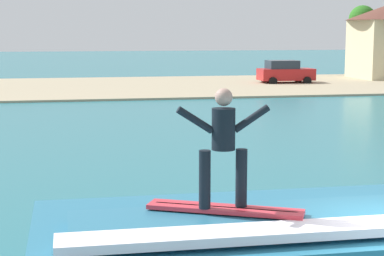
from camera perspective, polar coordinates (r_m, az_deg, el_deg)
The scene contains 5 objects.
surfboard at distance 9.13m, azimuth 2.86°, elevation -7.03°, with size 2.11×1.29×0.06m.
surfer at distance 8.91m, azimuth 2.74°, elevation -1.16°, with size 1.30×0.32×1.64m.
shoreline_bank at distance 48.83m, azimuth -5.43°, elevation 3.60°, with size 120.00×18.54×0.13m.
car_far_shore at distance 52.01m, azimuth 8.06°, elevation 4.82°, with size 4.24×2.27×1.86m.
tree_tall_bare at distance 60.55m, azimuth 14.54°, elevation 9.02°, with size 2.39×2.39×6.37m.
Camera 1 is at (-4.63, -7.33, 4.13)m, focal length 61.56 mm.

